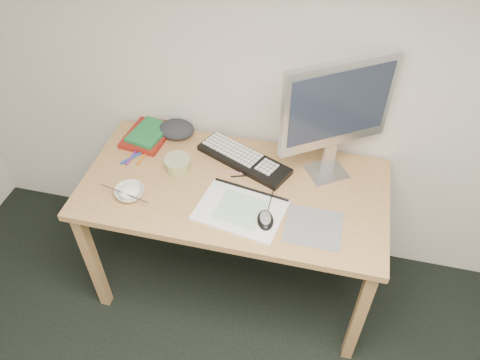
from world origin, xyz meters
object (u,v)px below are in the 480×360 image
object	(u,v)px
keyboard	(244,159)
rice_bowl	(130,193)
monitor	(337,108)
desk	(234,198)
sketchpad	(241,210)

from	to	relation	value
keyboard	rice_bowl	world-z (taller)	rice_bowl
keyboard	monitor	xyz separation A→B (m)	(0.40, 0.02, 0.35)
keyboard	monitor	distance (m)	0.53
desk	rice_bowl	bearing A→B (deg)	-159.10
monitor	rice_bowl	size ratio (longest dim) A/B	4.48
desk	keyboard	world-z (taller)	keyboard
sketchpad	rice_bowl	xyz separation A→B (m)	(-0.50, -0.03, 0.02)
sketchpad	rice_bowl	size ratio (longest dim) A/B	2.82
desk	keyboard	bearing A→B (deg)	87.68
desk	rice_bowl	distance (m)	0.48
keyboard	monitor	size ratio (longest dim) A/B	0.80
monitor	rice_bowl	world-z (taller)	monitor
sketchpad	keyboard	distance (m)	0.32
sketchpad	rice_bowl	bearing A→B (deg)	-167.53
keyboard	rice_bowl	bearing A→B (deg)	-117.82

